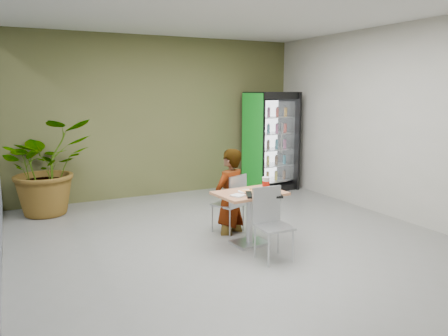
{
  "coord_description": "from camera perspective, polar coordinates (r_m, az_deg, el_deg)",
  "views": [
    {
      "loc": [
        -2.77,
        -5.04,
        2.13
      ],
      "look_at": [
        0.05,
        0.65,
        1.0
      ],
      "focal_mm": 35.0,
      "sensor_mm": 36.0,
      "label": 1
    }
  ],
  "objects": [
    {
      "name": "dining_table",
      "position": [
        6.08,
        3.38,
        -5.14
      ],
      "size": [
        0.98,
        0.73,
        0.75
      ],
      "rotation": [
        0.0,
        0.0,
        0.09
      ],
      "color": "tan",
      "rests_on": "ground"
    },
    {
      "name": "beverage_fridge",
      "position": [
        9.48,
        6.17,
        3.49
      ],
      "size": [
        1.03,
        0.84,
        2.1
      ],
      "rotation": [
        0.0,
        0.0,
        0.11
      ],
      "color": "black",
      "rests_on": "ground"
    },
    {
      "name": "ground",
      "position": [
        6.13,
        2.3,
        -10.23
      ],
      "size": [
        7.0,
        7.0,
        0.0
      ],
      "primitive_type": "plane",
      "color": "slate",
      "rests_on": "ground"
    },
    {
      "name": "room_envelope",
      "position": [
        5.78,
        2.41,
        4.82
      ],
      "size": [
        6.0,
        7.0,
        3.2
      ],
      "primitive_type": null,
      "color": "beige",
      "rests_on": "ground"
    },
    {
      "name": "potted_plant",
      "position": [
        8.13,
        -22.22,
        0.16
      ],
      "size": [
        1.8,
        1.66,
        1.67
      ],
      "primitive_type": "imported",
      "rotation": [
        0.0,
        0.0,
        0.27
      ],
      "color": "#235924",
      "rests_on": "ground"
    },
    {
      "name": "pizza_plate",
      "position": [
        6.04,
        2.96,
        -2.96
      ],
      "size": [
        0.34,
        0.28,
        0.03
      ],
      "color": "silver",
      "rests_on": "dining_table"
    },
    {
      "name": "seated_woman",
      "position": [
        6.59,
        0.71,
        -4.31
      ],
      "size": [
        0.69,
        0.59,
        1.58
      ],
      "primitive_type": "imported",
      "rotation": [
        0.0,
        0.0,
        3.57
      ],
      "color": "black",
      "rests_on": "ground"
    },
    {
      "name": "chair_far",
      "position": [
        6.57,
        1.16,
        -4.06
      ],
      "size": [
        0.53,
        0.53,
        0.9
      ],
      "rotation": [
        0.0,
        0.0,
        3.57
      ],
      "color": "#AEB1B3",
      "rests_on": "ground"
    },
    {
      "name": "cafeteria_tray",
      "position": [
        5.84,
        5.23,
        -3.48
      ],
      "size": [
        0.56,
        0.5,
        0.03
      ],
      "primitive_type": "cube",
      "rotation": [
        0.0,
        0.0,
        -0.43
      ],
      "color": "black",
      "rests_on": "dining_table"
    },
    {
      "name": "chair_near",
      "position": [
        5.62,
        6.06,
        -6.42
      ],
      "size": [
        0.42,
        0.42,
        0.92
      ],
      "rotation": [
        0.0,
        0.0,
        -0.04
      ],
      "color": "#AEB1B3",
      "rests_on": "ground"
    },
    {
      "name": "napkin_stack",
      "position": [
        5.78,
        1.83,
        -3.61
      ],
      "size": [
        0.21,
        0.21,
        0.02
      ],
      "primitive_type": "cube",
      "rotation": [
        0.0,
        0.0,
        0.4
      ],
      "color": "silver",
      "rests_on": "dining_table"
    },
    {
      "name": "soda_cup",
      "position": [
        6.14,
        5.49,
        -2.08
      ],
      "size": [
        0.11,
        0.11,
        0.19
      ],
      "color": "silver",
      "rests_on": "dining_table"
    }
  ]
}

